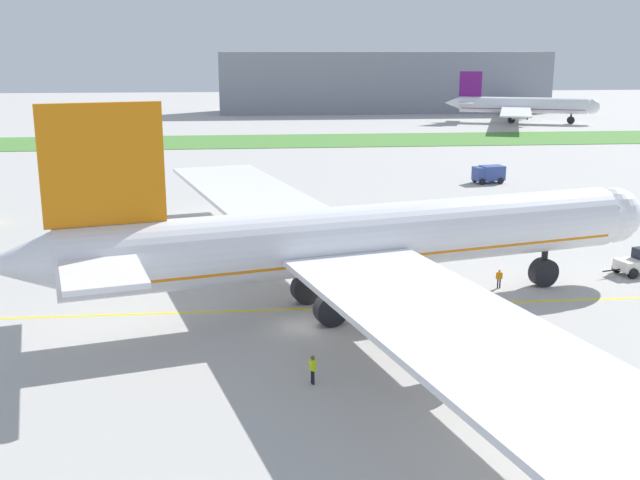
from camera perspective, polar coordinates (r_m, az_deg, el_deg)
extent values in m
plane|color=#ADAAA5|center=(53.77, -1.04, -6.50)|extent=(600.00, 600.00, 0.00)
cube|color=yellow|center=(57.31, -1.34, -5.17)|extent=(280.00, 0.36, 0.01)
cube|color=#4C8438|center=(161.88, -4.19, 7.39)|extent=(320.00, 24.00, 0.10)
cylinder|color=white|center=(55.92, 3.14, 0.17)|extent=(42.62, 15.59, 4.86)
cube|color=orange|center=(56.13, 3.13, -0.67)|extent=(40.86, 14.78, 0.58)
sphere|color=white|center=(68.05, 21.01, 1.76)|extent=(4.62, 4.62, 4.62)
cone|color=white|center=(51.48, -21.72, -1.65)|extent=(6.22, 5.36, 4.13)
cube|color=orange|center=(50.40, -15.95, 5.44)|extent=(7.57, 2.43, 7.78)
cube|color=white|center=(56.15, -16.85, 0.40)|extent=(6.53, 8.72, 0.34)
cube|color=white|center=(46.75, -16.03, -2.25)|extent=(6.53, 8.72, 0.34)
cube|color=white|center=(75.39, -4.93, 3.31)|extent=(18.90, 39.64, 0.39)
cube|color=white|center=(36.99, 13.59, -8.65)|extent=(18.90, 39.64, 0.39)
cylinder|color=#B7BABF|center=(67.94, -1.90, 0.89)|extent=(5.15, 3.76, 2.67)
cylinder|color=black|center=(68.69, -0.08, 1.04)|extent=(1.10, 2.82, 2.81)
cylinder|color=#B7BABF|center=(45.00, 8.73, -6.25)|extent=(5.15, 3.76, 2.67)
cylinder|color=black|center=(46.12, 11.25, -5.86)|extent=(1.10, 2.82, 2.81)
cylinder|color=black|center=(64.80, 16.42, -1.53)|extent=(0.51, 0.51, 1.88)
cylinder|color=black|center=(65.05, 16.37, -2.33)|extent=(2.50, 1.59, 2.31)
cylinder|color=black|center=(57.91, -1.02, -2.78)|extent=(0.51, 0.51, 1.88)
cylinder|color=black|center=(58.19, -1.02, -3.67)|extent=(2.50, 1.59, 2.31)
cylinder|color=black|center=(53.34, 0.80, -4.28)|extent=(0.51, 0.51, 1.88)
cylinder|color=black|center=(53.65, 0.80, -5.23)|extent=(2.50, 1.59, 2.31)
cube|color=black|center=(67.45, 20.59, 2.23)|extent=(2.57, 3.96, 0.88)
sphere|color=black|center=(54.01, -13.94, -0.26)|extent=(0.34, 0.34, 0.34)
sphere|color=black|center=(54.68, -9.10, 0.16)|extent=(0.34, 0.34, 0.34)
sphere|color=black|center=(55.72, -4.42, 0.56)|extent=(0.34, 0.34, 0.34)
sphere|color=black|center=(57.12, 0.06, 0.94)|extent=(0.34, 0.34, 0.34)
sphere|color=black|center=(58.86, 4.31, 1.30)|extent=(0.34, 0.34, 0.34)
sphere|color=black|center=(60.90, 8.29, 1.62)|extent=(0.34, 0.34, 0.34)
sphere|color=black|center=(63.22, 11.99, 1.92)|extent=(0.34, 0.34, 0.34)
sphere|color=black|center=(65.79, 15.43, 2.19)|extent=(0.34, 0.34, 0.34)
cube|color=white|center=(71.20, 22.63, -1.67)|extent=(4.02, 2.78, 0.89)
cylinder|color=black|center=(69.48, 20.95, -2.14)|extent=(1.77, 0.57, 0.12)
cylinder|color=black|center=(69.79, 22.35, -2.33)|extent=(0.96, 0.57, 0.90)
cylinder|color=black|center=(71.14, 21.32, -1.93)|extent=(0.96, 0.57, 0.90)
cylinder|color=black|center=(72.84, 22.83, -1.71)|extent=(0.96, 0.57, 0.90)
cylinder|color=black|center=(44.99, -0.61, -10.14)|extent=(0.13, 0.13, 0.88)
cylinder|color=#BFE519|center=(44.83, -0.70, -9.23)|extent=(0.10, 0.10, 0.56)
cylinder|color=black|center=(44.82, -0.49, -10.24)|extent=(0.13, 0.13, 0.88)
cylinder|color=#BFE519|center=(44.40, -0.40, -9.47)|extent=(0.10, 0.10, 0.56)
cube|color=#BFE519|center=(44.60, -0.55, -9.31)|extent=(0.41, 0.53, 0.63)
sphere|color=brown|center=(44.43, -0.56, -8.78)|extent=(0.24, 0.24, 0.24)
cylinder|color=black|center=(63.68, 13.14, -3.19)|extent=(0.12, 0.12, 0.79)
cylinder|color=orange|center=(63.45, 13.06, -2.63)|extent=(0.09, 0.09, 0.50)
cylinder|color=black|center=(63.73, 13.30, -3.18)|extent=(0.12, 0.12, 0.79)
cylinder|color=orange|center=(63.59, 13.45, -2.62)|extent=(0.09, 0.09, 0.50)
cube|color=orange|center=(63.51, 13.26, -2.60)|extent=(0.42, 0.24, 0.56)
sphere|color=tan|center=(63.40, 13.28, -2.26)|extent=(0.21, 0.21, 0.21)
cylinder|color=black|center=(59.41, 7.71, -4.19)|extent=(0.12, 0.12, 0.79)
cylinder|color=orange|center=(59.33, 7.67, -3.56)|extent=(0.09, 0.09, 0.50)
cylinder|color=black|center=(59.25, 7.78, -4.25)|extent=(0.12, 0.12, 0.79)
cylinder|color=orange|center=(58.93, 7.85, -3.69)|extent=(0.09, 0.09, 0.50)
cube|color=orange|center=(59.12, 7.76, -3.60)|extent=(0.30, 0.45, 0.56)
sphere|color=tan|center=(59.00, 7.78, -3.23)|extent=(0.21, 0.21, 0.21)
cube|color=#33478C|center=(113.48, 12.73, 4.92)|extent=(3.60, 2.85, 2.05)
cube|color=#33478C|center=(112.52, 11.80, 4.87)|extent=(1.64, 2.41, 1.93)
cube|color=#263347|center=(112.19, 11.54, 5.05)|extent=(0.42, 1.93, 0.85)
cylinder|color=black|center=(111.67, 12.05, 4.28)|extent=(0.94, 0.46, 0.90)
cylinder|color=black|center=(113.69, 11.51, 4.48)|extent=(0.94, 0.46, 0.90)
cylinder|color=black|center=(113.03, 13.34, 4.33)|extent=(0.94, 0.46, 0.90)
cylinder|color=black|center=(115.03, 12.79, 4.52)|extent=(0.94, 0.46, 0.90)
cylinder|color=white|center=(208.91, 14.90, 9.72)|extent=(31.87, 14.72, 4.07)
cube|color=#661472|center=(208.96, 14.89, 9.52)|extent=(30.54, 13.98, 0.49)
sphere|color=white|center=(209.82, 19.69, 9.39)|extent=(3.87, 3.87, 3.87)
cone|color=white|center=(209.45, 9.91, 10.07)|extent=(5.38, 4.77, 3.46)
cube|color=#661472|center=(208.89, 11.20, 11.37)|extent=(5.63, 2.34, 6.52)
cube|color=white|center=(213.24, 11.02, 10.17)|extent=(5.54, 7.33, 0.29)
cube|color=white|center=(205.13, 10.89, 10.03)|extent=(5.54, 7.33, 0.29)
cube|color=white|center=(225.50, 14.45, 9.91)|extent=(16.51, 29.85, 0.33)
cube|color=white|center=(192.37, 14.44, 9.25)|extent=(16.51, 29.85, 0.33)
cylinder|color=#B7BABF|center=(219.05, 14.69, 9.46)|extent=(4.40, 3.41, 2.24)
cylinder|color=black|center=(219.07, 15.20, 9.42)|extent=(1.11, 2.33, 2.35)
cylinder|color=#B7BABF|center=(199.01, 14.71, 9.03)|extent=(4.40, 3.41, 2.24)
cylinder|color=black|center=(199.03, 15.27, 8.99)|extent=(1.11, 2.33, 2.35)
cylinder|color=black|center=(209.62, 18.25, 8.72)|extent=(0.43, 0.43, 1.58)
cylinder|color=black|center=(209.69, 18.24, 8.51)|extent=(2.11, 1.47, 1.93)
cylinder|color=black|center=(211.24, 14.14, 9.04)|extent=(0.43, 0.43, 1.58)
cylinder|color=black|center=(211.30, 14.13, 8.82)|extent=(2.11, 1.47, 1.93)
cylinder|color=black|center=(206.97, 14.13, 8.94)|extent=(0.43, 0.43, 1.58)
cylinder|color=black|center=(207.04, 14.12, 8.72)|extent=(2.11, 1.47, 1.93)
cube|color=gray|center=(238.56, 4.76, 11.69)|extent=(99.25, 20.00, 18.00)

